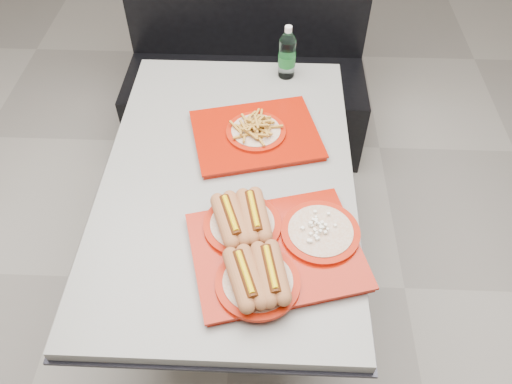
{
  "coord_description": "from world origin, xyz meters",
  "views": [
    {
      "loc": [
        0.15,
        -1.24,
        2.05
      ],
      "look_at": [
        0.11,
        -0.16,
        0.83
      ],
      "focal_mm": 35.0,
      "sensor_mm": 36.0,
      "label": 1
    }
  ],
  "objects_px": {
    "tray_far": "(256,133)",
    "tray_near": "(269,247)",
    "booth_bench": "(246,75)",
    "water_bottle": "(287,55)",
    "diner_table": "(230,202)"
  },
  "relations": [
    {
      "from": "diner_table",
      "to": "water_bottle",
      "type": "bearing_deg",
      "value": 71.02
    },
    {
      "from": "diner_table",
      "to": "booth_bench",
      "type": "height_order",
      "value": "booth_bench"
    },
    {
      "from": "booth_bench",
      "to": "water_bottle",
      "type": "relative_size",
      "value": 5.71
    },
    {
      "from": "diner_table",
      "to": "tray_near",
      "type": "distance_m",
      "value": 0.43
    },
    {
      "from": "tray_near",
      "to": "water_bottle",
      "type": "relative_size",
      "value": 2.56
    },
    {
      "from": "booth_bench",
      "to": "water_bottle",
      "type": "xyz_separation_m",
      "value": [
        0.21,
        -0.49,
        0.45
      ]
    },
    {
      "from": "booth_bench",
      "to": "water_bottle",
      "type": "bearing_deg",
      "value": -66.93
    },
    {
      "from": "booth_bench",
      "to": "tray_near",
      "type": "distance_m",
      "value": 1.5
    },
    {
      "from": "diner_table",
      "to": "booth_bench",
      "type": "distance_m",
      "value": 1.11
    },
    {
      "from": "booth_bench",
      "to": "tray_far",
      "type": "xyz_separation_m",
      "value": [
        0.09,
        -0.9,
        0.38
      ]
    },
    {
      "from": "water_bottle",
      "to": "tray_near",
      "type": "bearing_deg",
      "value": -93.16
    },
    {
      "from": "tray_far",
      "to": "water_bottle",
      "type": "height_order",
      "value": "water_bottle"
    },
    {
      "from": "booth_bench",
      "to": "tray_far",
      "type": "distance_m",
      "value": 0.98
    },
    {
      "from": "diner_table",
      "to": "tray_far",
      "type": "xyz_separation_m",
      "value": [
        0.09,
        0.19,
        0.19
      ]
    },
    {
      "from": "tray_far",
      "to": "tray_near",
      "type": "bearing_deg",
      "value": -83.31
    }
  ]
}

